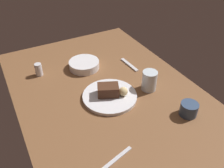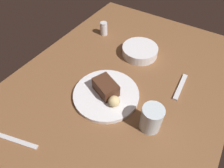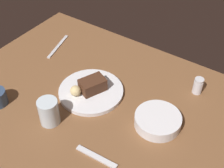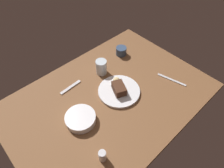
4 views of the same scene
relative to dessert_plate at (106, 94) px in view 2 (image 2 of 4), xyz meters
The scene contains 9 objects.
dining_table 7.32cm from the dessert_plate, behind, with size 120.00×84.00×3.00cm, color brown.
dessert_plate is the anchor object (origin of this frame).
chocolate_cake_slice 3.47cm from the dessert_plate, 140.85° to the right, with size 9.68×6.53×5.10cm, color #472819.
bread_roll 6.91cm from the dessert_plate, 60.65° to the left, with size 4.20×4.20×4.20cm, color #DBC184.
salt_shaker 41.92cm from the dessert_plate, 144.92° to the right, with size 3.78×3.78×6.81cm.
water_glass 20.58cm from the dessert_plate, 80.92° to the left, with size 7.22×7.22×9.91cm, color silver.
side_bowl 29.31cm from the dessert_plate, behind, with size 16.55×16.55×4.17cm, color silver.
dessert_spoon 30.30cm from the dessert_plate, 130.54° to the left, with size 15.00×1.80×0.70cm, color silver.
butter_knife 35.62cm from the dessert_plate, 26.79° to the right, with size 19.00×1.40×0.50cm, color silver.
Camera 2 is at (45.19, 25.79, 62.61)cm, focal length 31.06 mm.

